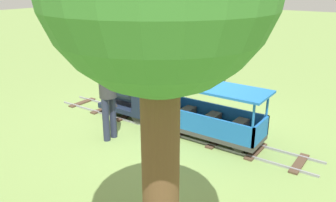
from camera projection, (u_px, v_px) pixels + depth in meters
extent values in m
plane|color=#75934C|center=(171.00, 128.00, 6.73)|extent=(60.00, 60.00, 0.00)
cube|color=gray|center=(162.00, 131.00, 6.57)|extent=(0.03, 5.70, 0.04)
cube|color=gray|center=(176.00, 123.00, 6.94)|extent=(0.03, 5.70, 0.04)
cube|color=#4C3828|center=(299.00, 163.00, 5.41)|extent=(0.71, 0.14, 0.03)
cube|color=#4C3828|center=(256.00, 151.00, 5.79)|extent=(0.71, 0.14, 0.03)
cube|color=#4C3828|center=(218.00, 141.00, 6.18)|extent=(0.71, 0.14, 0.03)
cube|color=#4C3828|center=(184.00, 131.00, 6.56)|extent=(0.71, 0.14, 0.03)
cube|color=#4C3828|center=(155.00, 123.00, 6.95)|extent=(0.71, 0.14, 0.03)
cube|color=#4C3828|center=(128.00, 115.00, 7.33)|extent=(0.71, 0.14, 0.03)
cube|color=#4C3828|center=(104.00, 109.00, 7.72)|extent=(0.71, 0.14, 0.03)
cube|color=#4C3828|center=(82.00, 103.00, 8.11)|extent=(0.71, 0.14, 0.03)
cube|color=#192338|center=(132.00, 108.00, 7.21)|extent=(0.59, 1.40, 0.10)
cylinder|color=#192338|center=(124.00, 90.00, 7.20)|extent=(0.44, 0.85, 0.44)
cylinder|color=#B7932D|center=(109.00, 87.00, 7.43)|extent=(0.37, 0.02, 0.37)
cylinder|color=#192338|center=(113.00, 71.00, 7.24)|extent=(0.12, 0.12, 0.29)
sphere|color=#B7932D|center=(125.00, 78.00, 7.08)|extent=(0.16, 0.16, 0.16)
cube|color=#192338|center=(149.00, 97.00, 6.84)|extent=(0.59, 0.45, 0.55)
cube|color=black|center=(149.00, 83.00, 6.74)|extent=(0.67, 0.53, 0.04)
sphere|color=#F2EAB2|center=(108.00, 75.00, 7.36)|extent=(0.10, 0.10, 0.10)
cylinder|color=#2D2D2D|center=(112.00, 108.00, 7.22)|extent=(0.05, 0.32, 0.32)
cylinder|color=#2D2D2D|center=(127.00, 102.00, 7.58)|extent=(0.05, 0.32, 0.32)
cylinder|color=#2D2D2D|center=(138.00, 115.00, 6.84)|extent=(0.05, 0.32, 0.32)
cylinder|color=#2D2D2D|center=(152.00, 109.00, 7.20)|extent=(0.05, 0.32, 0.32)
cube|color=#3F3F3F|center=(210.00, 130.00, 6.21)|extent=(0.67, 1.90, 0.08)
cube|color=blue|center=(202.00, 125.00, 5.90)|extent=(0.04, 1.90, 0.35)
cube|color=blue|center=(218.00, 114.00, 6.39)|extent=(0.04, 1.90, 0.35)
cube|color=blue|center=(168.00, 109.00, 6.65)|extent=(0.67, 0.04, 0.35)
cube|color=blue|center=(261.00, 131.00, 5.64)|extent=(0.67, 0.04, 0.35)
cylinder|color=blue|center=(160.00, 103.00, 6.33)|extent=(0.04, 0.04, 0.75)
cylinder|color=blue|center=(178.00, 95.00, 6.80)|extent=(0.04, 0.04, 0.75)
cylinder|color=blue|center=(253.00, 126.00, 5.35)|extent=(0.04, 0.04, 0.75)
cylinder|color=blue|center=(266.00, 114.00, 5.83)|extent=(0.04, 0.04, 0.75)
cube|color=blue|center=(212.00, 87.00, 5.95)|extent=(0.77, 2.00, 0.04)
cube|color=brown|center=(238.00, 129.00, 5.87)|extent=(0.51, 0.20, 0.24)
cube|color=brown|center=(210.00, 122.00, 6.16)|extent=(0.51, 0.20, 0.24)
cube|color=brown|center=(185.00, 116.00, 6.45)|extent=(0.51, 0.20, 0.24)
cylinder|color=#262626|center=(172.00, 127.00, 6.40)|extent=(0.04, 0.24, 0.24)
cylinder|color=#262626|center=(186.00, 119.00, 6.76)|extent=(0.04, 0.24, 0.24)
cylinder|color=#262626|center=(239.00, 145.00, 5.68)|extent=(0.04, 0.24, 0.24)
cylinder|color=#262626|center=(250.00, 135.00, 6.04)|extent=(0.04, 0.24, 0.24)
cylinder|color=#282D47|center=(106.00, 120.00, 6.10)|extent=(0.12, 0.12, 0.80)
cylinder|color=#282D47|center=(113.00, 117.00, 6.23)|extent=(0.12, 0.12, 0.80)
cylinder|color=#333338|center=(107.00, 82.00, 5.94)|extent=(0.30, 0.30, 0.55)
sphere|color=#936B4C|center=(106.00, 60.00, 5.81)|extent=(0.22, 0.22, 0.22)
cylinder|color=black|center=(105.00, 53.00, 5.77)|extent=(0.20, 0.20, 0.06)
cube|color=#2D6B33|center=(207.00, 73.00, 9.14)|extent=(1.36, 0.69, 0.06)
cube|color=#2D6B33|center=(212.00, 66.00, 8.95)|extent=(1.27, 0.34, 0.40)
cube|color=#333333|center=(191.00, 84.00, 8.85)|extent=(0.15, 0.33, 0.42)
cube|color=#333333|center=(220.00, 77.00, 9.57)|extent=(0.15, 0.33, 0.42)
cylinder|color=brown|center=(161.00, 190.00, 2.86)|extent=(0.31, 0.31, 2.18)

